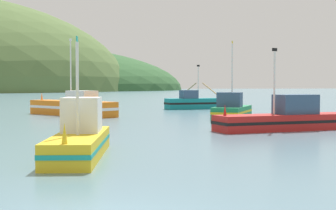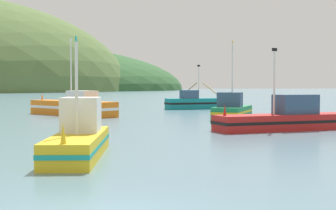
# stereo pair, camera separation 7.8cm
# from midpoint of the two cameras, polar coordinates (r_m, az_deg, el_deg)

# --- Properties ---
(hill_mid_left) EXTENTS (177.41, 141.92, 45.48)m
(hill_mid_left) POSITION_cam_midpoint_polar(r_m,az_deg,el_deg) (262.34, -18.00, 1.60)
(hill_mid_left) COLOR #2D562D
(hill_mid_left) RESTS_ON ground
(fishing_boat_orange) EXTENTS (7.80, 10.01, 7.10)m
(fishing_boat_orange) POSITION_cam_midpoint_polar(r_m,az_deg,el_deg) (47.74, -10.67, -0.19)
(fishing_boat_orange) COLOR orange
(fishing_boat_orange) RESTS_ON ground
(fishing_boat_green) EXTENTS (5.42, 6.81, 6.57)m
(fishing_boat_green) POSITION_cam_midpoint_polar(r_m,az_deg,el_deg) (43.70, 7.14, -0.57)
(fishing_boat_green) COLOR #197A47
(fishing_boat_green) RESTS_ON ground
(fishing_boat_yellow) EXTENTS (3.23, 7.68, 4.75)m
(fishing_boat_yellow) POSITION_cam_midpoint_polar(r_m,az_deg,el_deg) (20.70, -9.98, -3.69)
(fishing_boat_yellow) COLOR gold
(fishing_boat_yellow) RESTS_ON ground
(fishing_boat_red) EXTENTS (9.66, 3.45, 5.14)m
(fishing_boat_red) POSITION_cam_midpoint_polar(r_m,az_deg,el_deg) (32.90, 13.19, -1.53)
(fishing_boat_red) COLOR red
(fishing_boat_red) RESTS_ON ground
(fishing_boat_teal) EXTENTS (8.30, 10.81, 5.15)m
(fishing_boat_teal) POSITION_cam_midpoint_polar(r_m,az_deg,el_deg) (59.32, 3.37, 0.29)
(fishing_boat_teal) COLOR #147F84
(fishing_boat_teal) RESTS_ON ground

